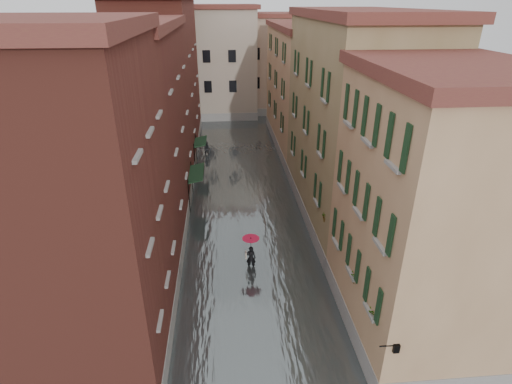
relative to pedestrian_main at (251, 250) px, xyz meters
name	(u,v)px	position (x,y,z in m)	size (l,w,h in m)	color
ground	(257,304)	(0.08, -2.97, -1.31)	(120.00, 120.00, 0.00)	#4F4F51
floodwater	(243,192)	(0.08, 10.03, -1.21)	(10.00, 60.00, 0.20)	#4F5657
building_left_near	(78,218)	(-6.92, -4.97, 5.19)	(6.00, 8.00, 13.00)	brown
building_left_mid	(134,136)	(-6.92, 6.03, 4.94)	(6.00, 14.00, 12.50)	#59281C
building_left_far	(163,80)	(-6.92, 21.03, 5.69)	(6.00, 16.00, 14.00)	brown
building_right_near	(429,219)	(7.08, -4.97, 4.44)	(6.00, 8.00, 11.50)	#A87D57
building_right_mid	(351,126)	(7.08, 6.03, 5.19)	(6.00, 14.00, 13.00)	#9F8860
building_right_far	(306,91)	(7.08, 21.03, 4.44)	(6.00, 16.00, 11.50)	#A87D57
building_end_cream	(208,64)	(-2.92, 35.03, 5.19)	(12.00, 9.00, 13.00)	#B29F8E
building_end_pink	(275,65)	(6.08, 37.03, 4.69)	(10.00, 9.00, 12.00)	tan
awning_near	(196,174)	(-3.40, 8.44, 1.17)	(1.09, 3.39, 2.80)	#15301B
awning_far	(200,143)	(-3.41, 15.62, 1.15)	(1.09, 2.76, 2.80)	#15301B
wall_lantern	(395,347)	(4.41, -8.97, 1.70)	(0.71, 0.22, 0.35)	black
window_planters	(350,257)	(4.20, -4.23, 2.20)	(0.59, 8.40, 0.84)	brown
pedestrian_main	(251,250)	(0.00, 0.00, 0.00)	(0.99, 0.99, 2.06)	black
pedestrian_far	(207,149)	(-2.94, 18.62, -0.56)	(0.72, 0.56, 1.49)	black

